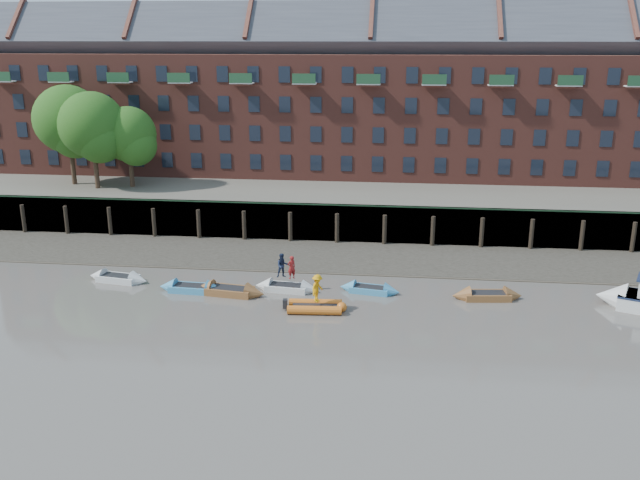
# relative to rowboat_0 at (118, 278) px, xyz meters

# --- Properties ---
(ground) EXTENTS (220.00, 220.00, 0.00)m
(ground) POSITION_rel_rowboat_0_xyz_m (16.79, -10.70, -0.23)
(ground) COLOR #605A53
(ground) RESTS_ON ground
(foreshore) EXTENTS (110.00, 8.00, 0.50)m
(foreshore) POSITION_rel_rowboat_0_xyz_m (16.79, 7.30, -0.23)
(foreshore) COLOR #3D382F
(foreshore) RESTS_ON ground
(mud_band) EXTENTS (110.00, 1.60, 0.10)m
(mud_band) POSITION_rel_rowboat_0_xyz_m (16.79, 3.90, -0.23)
(mud_band) COLOR #4C4336
(mud_band) RESTS_ON ground
(river_wall) EXTENTS (110.00, 1.23, 3.30)m
(river_wall) POSITION_rel_rowboat_0_xyz_m (16.79, 11.68, 1.36)
(river_wall) COLOR #2D2A26
(river_wall) RESTS_ON ground
(bank_terrace) EXTENTS (110.00, 28.00, 3.20)m
(bank_terrace) POSITION_rel_rowboat_0_xyz_m (16.79, 25.30, 1.37)
(bank_terrace) COLOR #5E594D
(bank_terrace) RESTS_ON ground
(apartment_terrace) EXTENTS (80.60, 15.56, 20.98)m
(apartment_terrace) POSITION_rel_rowboat_0_xyz_m (16.79, 26.29, 12.59)
(apartment_terrace) COLOR brown
(apartment_terrace) RESTS_ON bank_terrace
(tree_cluster) EXTENTS (11.76, 7.74, 9.40)m
(tree_cluster) POSITION_rel_rowboat_0_xyz_m (-8.83, 16.65, 8.77)
(tree_cluster) COLOR #3A281C
(tree_cluster) RESTS_ON bank_terrace
(rowboat_0) EXTENTS (4.72, 2.05, 1.33)m
(rowboat_0) POSITION_rel_rowboat_0_xyz_m (0.00, 0.00, 0.00)
(rowboat_0) COLOR silver
(rowboat_0) RESTS_ON ground
(rowboat_1) EXTENTS (4.65, 1.60, 1.33)m
(rowboat_1) POSITION_rel_rowboat_0_xyz_m (5.82, -1.37, 0.00)
(rowboat_1) COLOR #3F90BC
(rowboat_1) RESTS_ON ground
(rowboat_2) EXTENTS (5.10, 2.12, 1.43)m
(rowboat_2) POSITION_rel_rowboat_0_xyz_m (8.58, -1.63, 0.02)
(rowboat_2) COLOR brown
(rowboat_2) RESTS_ON ground
(rowboat_3) EXTENTS (4.61, 1.77, 1.31)m
(rowboat_3) POSITION_rel_rowboat_0_xyz_m (12.33, -0.50, -0.00)
(rowboat_3) COLOR silver
(rowboat_3) RESTS_ON ground
(rowboat_4) EXTENTS (4.31, 1.91, 1.21)m
(rowboat_4) POSITION_rel_rowboat_0_xyz_m (18.03, -0.17, -0.02)
(rowboat_4) COLOR #3F90BC
(rowboat_4) RESTS_ON ground
(rowboat_6) EXTENTS (4.80, 1.87, 1.36)m
(rowboat_6) POSITION_rel_rowboat_0_xyz_m (25.89, -0.52, 0.01)
(rowboat_6) COLOR brown
(rowboat_6) RESTS_ON ground
(rib_tender) EXTENTS (3.82, 1.98, 0.65)m
(rib_tender) POSITION_rel_rowboat_0_xyz_m (14.85, -3.81, 0.05)
(rib_tender) COLOR #CE661B
(rib_tender) RESTS_ON ground
(person_rower_a) EXTENTS (0.71, 0.68, 1.64)m
(person_rower_a) POSITION_rel_rowboat_0_xyz_m (12.67, -0.43, 1.47)
(person_rower_a) COLOR maroon
(person_rower_a) RESTS_ON rowboat_3
(person_rower_b) EXTENTS (1.00, 0.89, 1.71)m
(person_rower_b) POSITION_rel_rowboat_0_xyz_m (12.00, -0.21, 1.50)
(person_rower_b) COLOR #19233F
(person_rower_b) RESTS_ON rowboat_3
(person_rib_crew) EXTENTS (1.06, 1.34, 1.82)m
(person_rib_crew) POSITION_rel_rowboat_0_xyz_m (14.84, -3.74, 1.29)
(person_rib_crew) COLOR orange
(person_rib_crew) RESTS_ON rib_tender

